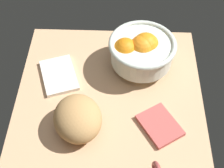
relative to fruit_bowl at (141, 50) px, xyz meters
The scene contains 5 objects.
ground_plane 20.95cm from the fruit_bowl, 151.32° to the left, with size 65.28×54.99×3.00cm, color tan.
fruit_bowl is the anchor object (origin of this frame).
bread_loaf 28.91cm from the fruit_bowl, 143.60° to the left, with size 14.77×12.82×9.30cm, color tan.
napkin_folded 23.67cm from the fruit_bowl, 166.94° to the right, with size 11.60×8.89×1.27cm, color #B7524D.
napkin_spare 26.47cm from the fruit_bowl, 102.06° to the left, with size 14.20×9.88×1.25cm, color silver.
Camera 1 is at (-50.76, -2.70, 77.06)cm, focal length 51.24 mm.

